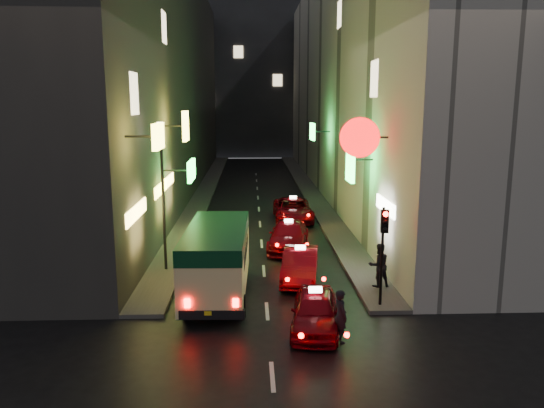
{
  "coord_description": "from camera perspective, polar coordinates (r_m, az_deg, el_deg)",
  "views": [
    {
      "loc": [
        -0.53,
        -8.95,
        7.16
      ],
      "look_at": [
        0.35,
        13.0,
        2.95
      ],
      "focal_mm": 35.0,
      "sensor_mm": 36.0,
      "label": 1
    }
  ],
  "objects": [
    {
      "name": "pedestrian_crossing",
      "position": [
        16.45,
        7.37,
        -11.48
      ],
      "size": [
        0.58,
        0.71,
        1.87
      ],
      "primitive_type": "imported",
      "rotation": [
        0.0,
        0.0,
        1.92
      ],
      "color": "black",
      "rests_on": "ground"
    },
    {
      "name": "minibus",
      "position": [
        19.78,
        -5.93,
        -5.32
      ],
      "size": [
        2.33,
        6.2,
        2.64
      ],
      "color": "#F8E69B",
      "rests_on": "ground"
    },
    {
      "name": "pedestrian_sidewalk",
      "position": [
        20.92,
        11.43,
        -6.15
      ],
      "size": [
        0.8,
        0.58,
        1.94
      ],
      "primitive_type": "imported",
      "rotation": [
        0.0,
        0.0,
        3.33
      ],
      "color": "black",
      "rests_on": "sidewalk_right"
    },
    {
      "name": "lamp_post",
      "position": [
        22.51,
        -11.67,
        1.85
      ],
      "size": [
        0.28,
        0.28,
        6.22
      ],
      "color": "black",
      "rests_on": "sidewalk_left"
    },
    {
      "name": "taxi_second",
      "position": [
        21.74,
        3.05,
        -6.29
      ],
      "size": [
        2.62,
        4.99,
        1.69
      ],
      "color": "#6E030C",
      "rests_on": "ground"
    },
    {
      "name": "taxi_near",
      "position": [
        17.25,
        4.65,
        -11.07
      ],
      "size": [
        2.5,
        4.79,
        1.63
      ],
      "color": "#6E030C",
      "rests_on": "ground"
    },
    {
      "name": "sidewalk_right",
      "position": [
        43.79,
        3.99,
        1.51
      ],
      "size": [
        1.5,
        52.0,
        0.15
      ],
      "primitive_type": "cube",
      "color": "#4D4B48",
      "rests_on": "ground"
    },
    {
      "name": "building_right",
      "position": [
        43.82,
        9.16,
        13.12
      ],
      "size": [
        7.96,
        52.0,
        18.0
      ],
      "color": "#ABA79D",
      "rests_on": "ground"
    },
    {
      "name": "building_left",
      "position": [
        43.62,
        -12.49,
        13.02
      ],
      "size": [
        7.57,
        52.0,
        18.0
      ],
      "color": "#353330",
      "rests_on": "ground"
    },
    {
      "name": "taxi_far",
      "position": [
        32.6,
        2.28,
        -0.41
      ],
      "size": [
        2.08,
        5.03,
        1.77
      ],
      "color": "#6E030C",
      "rests_on": "ground"
    },
    {
      "name": "sidewalk_left",
      "position": [
        43.68,
        -7.16,
        1.43
      ],
      "size": [
        1.5,
        52.0,
        0.15
      ],
      "primitive_type": "cube",
      "color": "#4D4B48",
      "rests_on": "ground"
    },
    {
      "name": "traffic_light",
      "position": [
        18.54,
        11.92,
        -3.34
      ],
      "size": [
        0.26,
        0.43,
        3.5
      ],
      "color": "black",
      "rests_on": "sidewalk_right"
    },
    {
      "name": "building_far",
      "position": [
        75.05,
        -1.96,
        13.78
      ],
      "size": [
        30.0,
        10.0,
        22.0
      ],
      "primitive_type": "cube",
      "color": "#333338",
      "rests_on": "ground"
    },
    {
      "name": "taxi_third",
      "position": [
        26.33,
        1.79,
        -3.19
      ],
      "size": [
        2.68,
        5.1,
        1.71
      ],
      "color": "#6E030C",
      "rests_on": "ground"
    }
  ]
}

